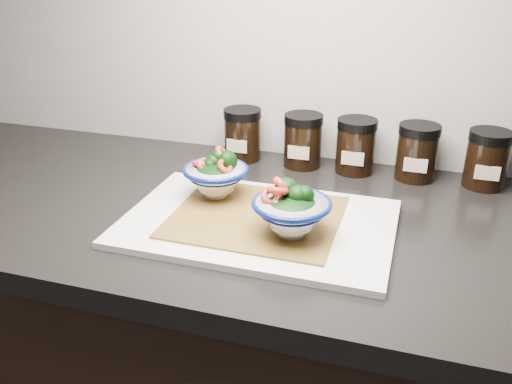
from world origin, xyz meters
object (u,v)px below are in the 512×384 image
(spice_jar_b, at_px, (303,140))
(spice_jar_d, at_px, (417,152))
(bowl_right, at_px, (291,211))
(spice_jar_c, at_px, (356,146))
(spice_jar_a, at_px, (243,134))
(cutting_board, at_px, (258,223))
(bowl_left, at_px, (216,175))
(spice_jar_e, at_px, (487,159))

(spice_jar_b, distance_m, spice_jar_d, 0.23)
(bowl_right, xyz_separation_m, spice_jar_c, (0.05, 0.33, 0.00))
(bowl_right, distance_m, spice_jar_b, 0.33)
(spice_jar_a, distance_m, spice_jar_d, 0.37)
(bowl_right, distance_m, spice_jar_a, 0.38)
(cutting_board, distance_m, spice_jar_c, 0.32)
(spice_jar_a, distance_m, spice_jar_c, 0.25)
(spice_jar_a, bearing_deg, cutting_board, -66.62)
(spice_jar_b, relative_size, spice_jar_c, 1.00)
(bowl_left, bearing_deg, spice_jar_e, 25.80)
(spice_jar_e, bearing_deg, spice_jar_a, 180.00)
(bowl_left, bearing_deg, bowl_right, -31.23)
(cutting_board, bearing_deg, spice_jar_b, 88.41)
(cutting_board, bearing_deg, spice_jar_c, 67.80)
(bowl_right, distance_m, spice_jar_e, 0.45)
(spice_jar_b, bearing_deg, spice_jar_d, 0.00)
(bowl_left, bearing_deg, spice_jar_b, 64.65)
(bowl_left, relative_size, spice_jar_a, 1.06)
(spice_jar_d, bearing_deg, spice_jar_b, 180.00)
(bowl_right, bearing_deg, bowl_left, 148.77)
(spice_jar_b, bearing_deg, cutting_board, -91.59)
(bowl_right, bearing_deg, spice_jar_a, 120.25)
(bowl_right, height_order, spice_jar_e, bowl_right)
(bowl_left, distance_m, spice_jar_b, 0.25)
(spice_jar_b, xyz_separation_m, spice_jar_c, (0.11, 0.00, 0.00))
(cutting_board, height_order, spice_jar_c, spice_jar_c)
(spice_jar_e, bearing_deg, bowl_left, -154.20)
(spice_jar_a, height_order, spice_jar_c, same)
(spice_jar_b, height_order, spice_jar_c, same)
(spice_jar_d, xyz_separation_m, spice_jar_e, (0.13, 0.00, 0.00))
(spice_jar_a, relative_size, spice_jar_c, 1.00)
(spice_jar_b, xyz_separation_m, spice_jar_e, (0.37, 0.00, 0.00))
(cutting_board, relative_size, spice_jar_a, 3.98)
(bowl_left, xyz_separation_m, spice_jar_a, (-0.03, 0.23, 0.00))
(spice_jar_e, bearing_deg, bowl_right, -133.12)
(cutting_board, relative_size, spice_jar_e, 3.98)
(spice_jar_d, height_order, spice_jar_e, same)
(spice_jar_c, relative_size, spice_jar_e, 1.00)
(cutting_board, distance_m, spice_jar_b, 0.30)
(bowl_right, bearing_deg, spice_jar_b, 99.80)
(cutting_board, distance_m, bowl_left, 0.13)
(bowl_right, relative_size, spice_jar_d, 1.12)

